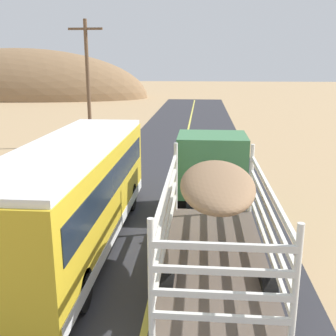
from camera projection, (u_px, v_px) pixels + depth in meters
name	position (u px, v px, depth m)	size (l,w,h in m)	color
livestock_truck	(213.00, 181.00, 12.84)	(2.53, 9.70, 3.02)	#3F7F4C
bus	(74.00, 192.00, 11.93)	(2.54, 10.00, 3.21)	gold
power_pole_mid	(88.00, 80.00, 26.09)	(2.20, 0.24, 8.12)	brown
distant_hill	(18.00, 97.00, 65.15)	(42.26, 18.32, 15.35)	olive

